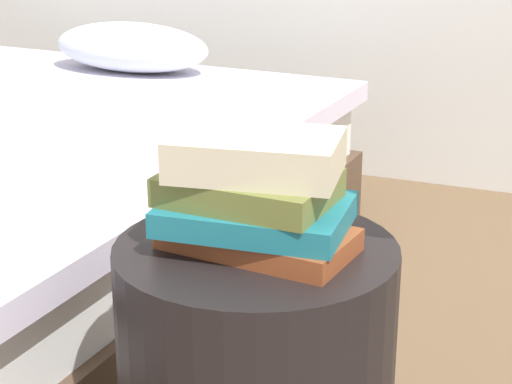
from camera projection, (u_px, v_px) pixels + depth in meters
name	position (u px, v px, depth m)	size (l,w,h in m)	color
book_rust	(258.00, 239.00, 1.39)	(0.29, 0.15, 0.04)	#994723
book_teal	(255.00, 213.00, 1.39)	(0.28, 0.20, 0.04)	#1E727F
book_olive	(250.00, 187.00, 1.38)	(0.25, 0.18, 0.04)	olive
book_cream	(253.00, 154.00, 1.35)	(0.25, 0.17, 0.06)	beige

